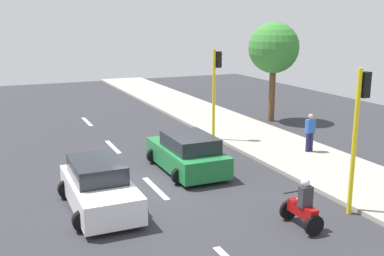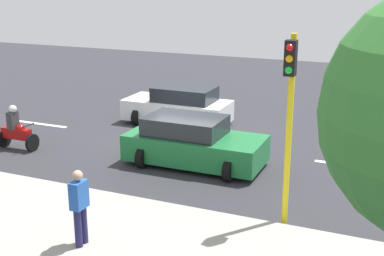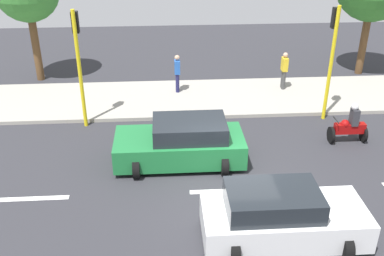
{
  "view_description": "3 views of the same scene",
  "coord_description": "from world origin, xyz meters",
  "px_view_note": "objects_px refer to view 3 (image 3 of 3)",
  "views": [
    {
      "loc": [
        -5.12,
        -14.82,
        5.88
      ],
      "look_at": [
        2.03,
        1.37,
        1.72
      ],
      "focal_mm": 43.59,
      "sensor_mm": 36.0,
      "label": 1
    },
    {
      "loc": [
        15.91,
        7.39,
        5.68
      ],
      "look_at": [
        0.65,
        0.81,
        0.81
      ],
      "focal_mm": 48.76,
      "sensor_mm": 36.0,
      "label": 2
    },
    {
      "loc": [
        -11.16,
        1.9,
        7.93
      ],
      "look_at": [
        2.15,
        0.99,
        1.08
      ],
      "focal_mm": 42.08,
      "sensor_mm": 36.0,
      "label": 3
    }
  ],
  "objects_px": {
    "motorcycle": "(350,126)",
    "traffic_light_midblock": "(78,52)",
    "car_white": "(281,217)",
    "traffic_light_corner": "(332,47)",
    "pedestrian_by_tree": "(177,72)",
    "pedestrian_near_signal": "(284,69)",
    "car_green": "(182,143)"
  },
  "relations": [
    {
      "from": "motorcycle",
      "to": "traffic_light_midblock",
      "type": "relative_size",
      "value": 0.34
    },
    {
      "from": "car_white",
      "to": "traffic_light_midblock",
      "type": "relative_size",
      "value": 0.92
    },
    {
      "from": "car_white",
      "to": "traffic_light_corner",
      "type": "bearing_deg",
      "value": -26.42
    },
    {
      "from": "traffic_light_midblock",
      "to": "pedestrian_by_tree",
      "type": "bearing_deg",
      "value": -52.72
    },
    {
      "from": "pedestrian_near_signal",
      "to": "pedestrian_by_tree",
      "type": "xyz_separation_m",
      "value": [
        -0.03,
        4.81,
        0.0
      ]
    },
    {
      "from": "car_white",
      "to": "pedestrian_near_signal",
      "type": "distance_m",
      "value": 10.23
    },
    {
      "from": "pedestrian_near_signal",
      "to": "traffic_light_midblock",
      "type": "distance_m",
      "value": 9.16
    },
    {
      "from": "traffic_light_corner",
      "to": "car_white",
      "type": "bearing_deg",
      "value": 153.58
    },
    {
      "from": "car_white",
      "to": "car_green",
      "type": "relative_size",
      "value": 0.98
    },
    {
      "from": "car_white",
      "to": "pedestrian_near_signal",
      "type": "relative_size",
      "value": 2.46
    },
    {
      "from": "motorcycle",
      "to": "traffic_light_midblock",
      "type": "distance_m",
      "value": 10.16
    },
    {
      "from": "car_white",
      "to": "pedestrian_near_signal",
      "type": "bearing_deg",
      "value": -14.52
    },
    {
      "from": "pedestrian_near_signal",
      "to": "motorcycle",
      "type": "bearing_deg",
      "value": -166.48
    },
    {
      "from": "car_green",
      "to": "pedestrian_by_tree",
      "type": "xyz_separation_m",
      "value": [
        5.84,
        -0.09,
        0.35
      ]
    },
    {
      "from": "pedestrian_near_signal",
      "to": "traffic_light_midblock",
      "type": "height_order",
      "value": "traffic_light_midblock"
    },
    {
      "from": "motorcycle",
      "to": "car_white",
      "type": "bearing_deg",
      "value": 143.19
    },
    {
      "from": "motorcycle",
      "to": "pedestrian_near_signal",
      "type": "relative_size",
      "value": 0.91
    },
    {
      "from": "motorcycle",
      "to": "pedestrian_by_tree",
      "type": "distance_m",
      "value": 7.73
    },
    {
      "from": "car_green",
      "to": "motorcycle",
      "type": "bearing_deg",
      "value": -80.91
    },
    {
      "from": "pedestrian_near_signal",
      "to": "car_green",
      "type": "bearing_deg",
      "value": 140.18
    },
    {
      "from": "pedestrian_near_signal",
      "to": "traffic_light_corner",
      "type": "xyz_separation_m",
      "value": [
        -2.84,
        -0.94,
        1.87
      ]
    },
    {
      "from": "motorcycle",
      "to": "car_green",
      "type": "bearing_deg",
      "value": 99.09
    },
    {
      "from": "car_green",
      "to": "motorcycle",
      "type": "relative_size",
      "value": 2.77
    },
    {
      "from": "car_white",
      "to": "traffic_light_corner",
      "type": "distance_m",
      "value": 8.19
    },
    {
      "from": "motorcycle",
      "to": "pedestrian_near_signal",
      "type": "bearing_deg",
      "value": 13.52
    },
    {
      "from": "pedestrian_by_tree",
      "to": "traffic_light_midblock",
      "type": "relative_size",
      "value": 0.38
    },
    {
      "from": "pedestrian_by_tree",
      "to": "traffic_light_corner",
      "type": "xyz_separation_m",
      "value": [
        -2.81,
        -5.75,
        1.87
      ]
    },
    {
      "from": "motorcycle",
      "to": "pedestrian_by_tree",
      "type": "bearing_deg",
      "value": 50.89
    },
    {
      "from": "car_green",
      "to": "traffic_light_corner",
      "type": "distance_m",
      "value": 6.94
    },
    {
      "from": "car_white",
      "to": "car_green",
      "type": "bearing_deg",
      "value": 30.09
    },
    {
      "from": "pedestrian_near_signal",
      "to": "car_white",
      "type": "bearing_deg",
      "value": 165.48
    },
    {
      "from": "car_green",
      "to": "motorcycle",
      "type": "xyz_separation_m",
      "value": [
        0.97,
        -6.08,
        -0.07
      ]
    }
  ]
}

